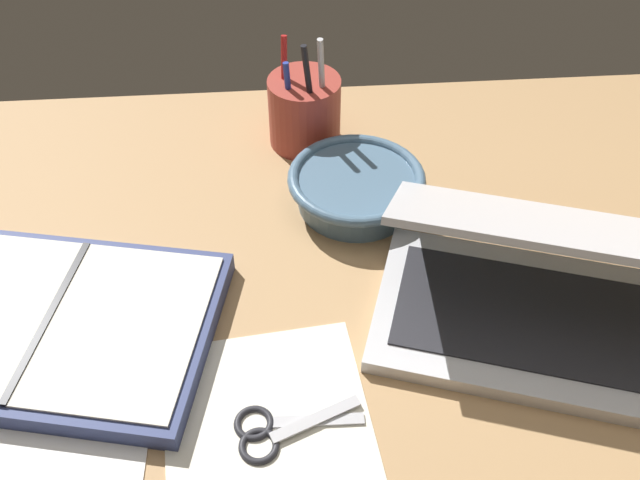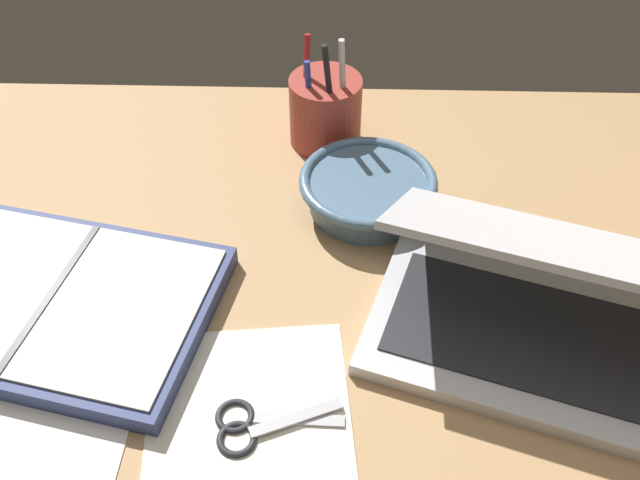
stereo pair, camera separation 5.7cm
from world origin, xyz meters
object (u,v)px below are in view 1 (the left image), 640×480
(pen_cup, at_px, (305,111))
(bowl, at_px, (356,187))
(planner, at_px, (52,324))
(scissors, at_px, (271,431))
(laptop, at_px, (551,292))

(pen_cup, bearing_deg, bowl, -67.60)
(pen_cup, relative_size, planner, 0.44)
(bowl, distance_m, planner, 0.39)
(planner, xyz_separation_m, scissors, (0.23, -0.14, -0.01))
(bowl, relative_size, scissors, 1.37)
(bowl, xyz_separation_m, pen_cup, (-0.06, 0.14, 0.02))
(laptop, bearing_deg, planner, -164.01)
(planner, bearing_deg, laptop, 10.20)
(laptop, bearing_deg, pen_cup, 143.34)
(pen_cup, bearing_deg, planner, -132.12)
(laptop, height_order, scissors, laptop)
(bowl, bearing_deg, laptop, -47.98)
(laptop, xyz_separation_m, pen_cup, (-0.24, 0.34, 0.01))
(laptop, relative_size, scissors, 3.29)
(laptop, xyz_separation_m, scissors, (-0.30, -0.12, -0.04))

